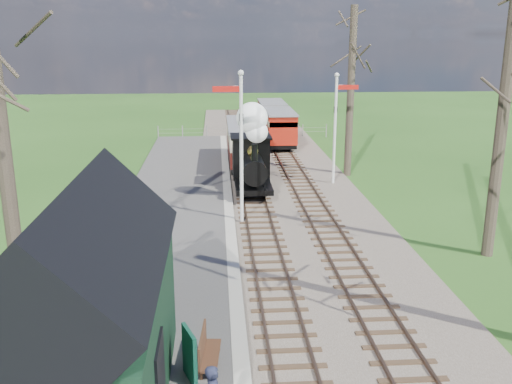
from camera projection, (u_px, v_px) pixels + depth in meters
The scene contains 17 objects.
distant_hills at pixel (242, 222), 74.42m from camera, with size 114.40×48.00×22.02m.
ballast_bed at pixel (275, 185), 29.33m from camera, with size 8.00×60.00×0.10m, color brown.
track_near at pixel (250, 184), 29.23m from camera, with size 1.60×60.00×0.15m.
track_far at pixel (300, 183), 29.40m from camera, with size 1.60×60.00×0.15m.
platform at pixel (170, 240), 21.31m from camera, with size 5.00×44.00×0.20m, color #474442.
coping_strip at pixel (231, 239), 21.46m from camera, with size 0.40×44.00×0.21m, color #B2AD9E.
station_shed at pixel (84, 316), 11.06m from camera, with size 3.25×6.30×4.78m.
semaphore_near at pixel (240, 137), 22.47m from camera, with size 1.22×0.24×6.22m.
semaphore_far at pixel (337, 120), 28.65m from camera, with size 1.22×0.24×5.72m.
bare_trees at pixel (320, 118), 16.51m from camera, with size 15.51×22.39×12.00m.
fence_line at pixel (243, 131), 42.59m from camera, with size 12.60×0.08×1.00m.
locomotive at pixel (252, 154), 26.98m from camera, with size 1.79×4.17×4.47m.
coach at pixel (246, 142), 32.95m from camera, with size 2.09×7.15×2.20m.
red_carriage_a at pixel (280, 128), 38.62m from camera, with size 1.94×4.82×2.05m.
red_carriage_b at pixel (272, 116), 43.91m from camera, with size 1.94×4.82×2.05m.
sign_board at pixel (190, 355), 12.40m from camera, with size 0.36×0.80×1.20m.
bench at pixel (206, 350), 13.03m from camera, with size 0.51×1.42×0.79m.
Camera 1 is at (-1.66, -6.22, 7.54)m, focal length 40.00 mm.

